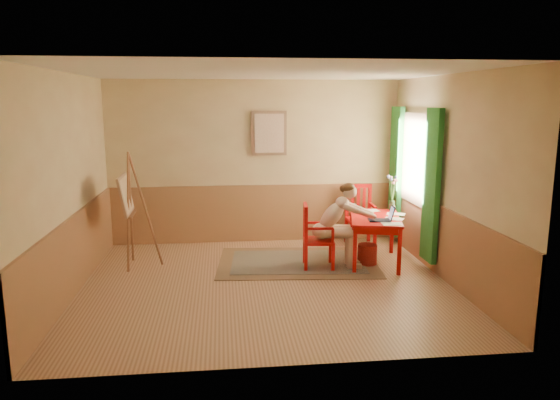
{
  "coord_description": "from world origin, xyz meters",
  "views": [
    {
      "loc": [
        -0.57,
        -6.74,
        2.45
      ],
      "look_at": [
        0.25,
        0.55,
        1.05
      ],
      "focal_mm": 33.53,
      "sensor_mm": 36.0,
      "label": 1
    }
  ],
  "objects": [
    {
      "name": "window",
      "position": [
        2.42,
        1.1,
        1.35
      ],
      "size": [
        0.12,
        2.01,
        2.2
      ],
      "color": "white",
      "rests_on": "room"
    },
    {
      "name": "room",
      "position": [
        0.0,
        0.0,
        1.4
      ],
      "size": [
        5.04,
        4.54,
        2.84
      ],
      "color": "tan",
      "rests_on": "ground"
    },
    {
      "name": "papers",
      "position": [
        1.91,
        0.74,
        0.72
      ],
      "size": [
        0.64,
        1.14,
        0.0
      ],
      "color": "white",
      "rests_on": "table"
    },
    {
      "name": "laptop",
      "position": [
        1.76,
        0.49,
        0.76
      ],
      "size": [
        0.39,
        0.27,
        0.22
      ],
      "color": "#1E2338",
      "rests_on": "table"
    },
    {
      "name": "wastebasket",
      "position": [
        1.6,
        0.68,
        0.16
      ],
      "size": [
        0.33,
        0.33,
        0.31
      ],
      "primitive_type": "cylinder",
      "rotation": [
        0.0,
        0.0,
        -0.17
      ],
      "color": "#A42823",
      "rests_on": "room"
    },
    {
      "name": "vase",
      "position": [
        2.13,
        1.23,
        0.98
      ],
      "size": [
        0.21,
        0.28,
        0.57
      ],
      "color": "#3F724C",
      "rests_on": "table"
    },
    {
      "name": "chair_back",
      "position": [
        1.78,
        1.83,
        0.51
      ],
      "size": [
        0.47,
        0.49,
        1.03
      ],
      "color": "red",
      "rests_on": "room"
    },
    {
      "name": "wainscot",
      "position": [
        0.0,
        0.8,
        0.5
      ],
      "size": [
        5.0,
        4.5,
        1.0
      ],
      "color": "#A6724B",
      "rests_on": "room"
    },
    {
      "name": "table",
      "position": [
        1.73,
        0.76,
        0.63
      ],
      "size": [
        0.97,
        1.33,
        0.72
      ],
      "color": "red",
      "rests_on": "room"
    },
    {
      "name": "figure",
      "position": [
        1.11,
        0.6,
        0.7
      ],
      "size": [
        0.96,
        0.45,
        1.27
      ],
      "color": "beige",
      "rests_on": "room"
    },
    {
      "name": "easel",
      "position": [
        -1.95,
        1.01,
        1.02
      ],
      "size": [
        0.58,
        0.77,
        1.73
      ],
      "color": "#935A38",
      "rests_on": "room"
    },
    {
      "name": "chair_left",
      "position": [
        0.78,
        0.62,
        0.48
      ],
      "size": [
        0.48,
        0.47,
        0.96
      ],
      "color": "red",
      "rests_on": "room"
    },
    {
      "name": "wall_portrait",
      "position": [
        0.25,
        2.2,
        1.9
      ],
      "size": [
        0.6,
        0.05,
        0.76
      ],
      "color": "#906E52",
      "rests_on": "room"
    },
    {
      "name": "rug",
      "position": [
        0.56,
        0.88,
        0.01
      ],
      "size": [
        2.53,
        1.8,
        0.02
      ],
      "color": "#8C7251",
      "rests_on": "room"
    }
  ]
}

